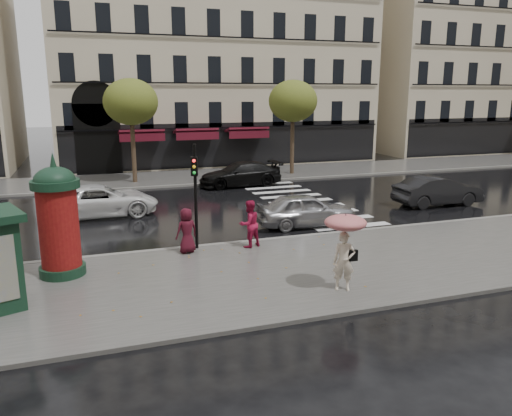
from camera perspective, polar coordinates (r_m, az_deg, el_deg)
name	(u,v)px	position (r m, az deg, el deg)	size (l,w,h in m)	color
ground	(252,272)	(16.51, -0.43, -7.29)	(160.00, 160.00, 0.00)	black
near_sidewalk	(257,275)	(16.04, 0.14, -7.67)	(90.00, 7.00, 0.12)	#474744
far_sidewalk	(164,179)	(34.51, -10.49, 3.32)	(90.00, 6.00, 0.12)	#474744
near_kerb	(228,244)	(19.20, -3.28, -4.14)	(90.00, 0.25, 0.14)	slate
far_kerb	(171,186)	(31.59, -9.67, 2.49)	(90.00, 0.25, 0.14)	slate
zebra_crossing	(301,201)	(27.23, 5.16, 0.81)	(3.60, 11.75, 0.01)	silver
bldg_far_corner	(208,27)	(46.34, -5.47, 19.85)	(26.00, 14.00, 22.90)	#B7A88C
bldg_far_right	(469,39)	(59.51, 23.16, 17.37)	(24.00, 14.00, 22.90)	#B7A88C
tree_far_left	(131,102)	(32.82, -14.12, 11.64)	(3.40, 3.40, 6.64)	#38281C
tree_far_right	(293,101)	(35.53, 4.24, 12.06)	(3.40, 3.40, 6.64)	#38281C
woman_umbrella	(345,239)	(14.49, 10.12, -3.56)	(1.20, 1.20, 2.31)	beige
woman_red	(249,224)	(18.46, -0.78, -1.82)	(0.86, 0.67, 1.77)	#A31439
man_burgundy	(187,231)	(17.98, -7.92, -2.57)	(0.80, 0.52, 1.63)	#420D19
morris_column	(58,217)	(16.54, -21.69, -1.02)	(1.44, 1.44, 3.88)	black
traffic_light	(195,186)	(18.06, -6.97, 2.46)	(0.28, 0.38, 3.84)	black
car_silver	(305,210)	(21.95, 5.67, -0.20)	(1.74, 4.33, 1.48)	#AAAAAF
car_darkgrey	(438,191)	(27.64, 20.09, 1.86)	(1.62, 4.64, 1.53)	black
car_white	(100,201)	(24.74, -17.44, 0.80)	(2.50, 5.43, 1.51)	white
car_black	(240,174)	(31.45, -1.82, 3.89)	(2.12, 5.21, 1.51)	black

